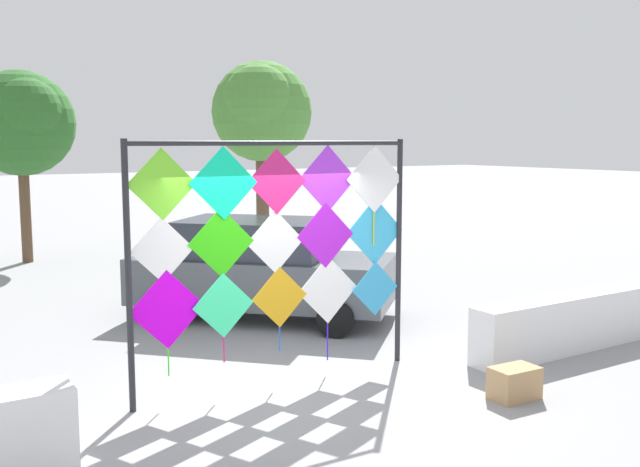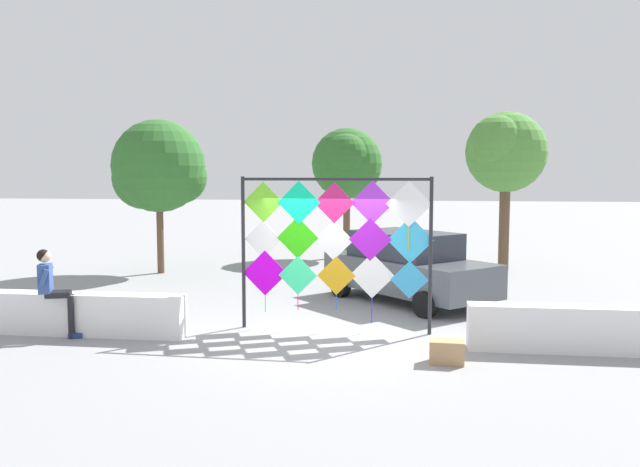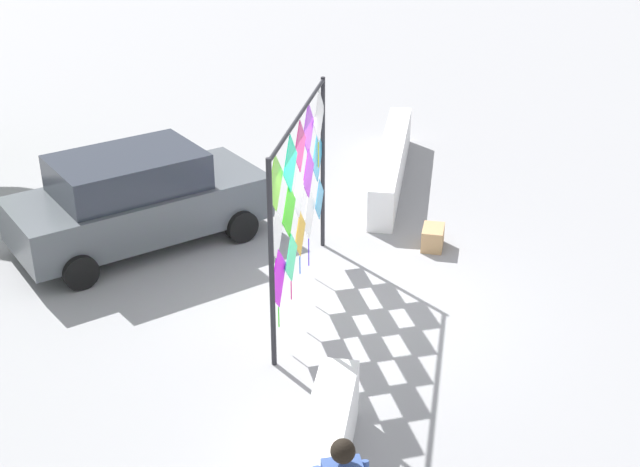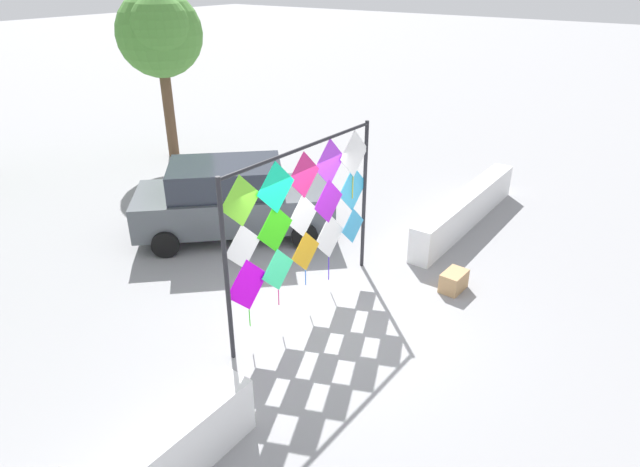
{
  "view_description": "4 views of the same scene",
  "coord_description": "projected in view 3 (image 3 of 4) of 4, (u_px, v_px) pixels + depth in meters",
  "views": [
    {
      "loc": [
        -3.94,
        -6.7,
        2.88
      ],
      "look_at": [
        0.66,
        0.53,
        1.79
      ],
      "focal_mm": 40.46,
      "sensor_mm": 36.0,
      "label": 1
    },
    {
      "loc": [
        1.49,
        -11.46,
        2.97
      ],
      "look_at": [
        -0.08,
        0.08,
        1.9
      ],
      "focal_mm": 36.67,
      "sensor_mm": 36.0,
      "label": 2
    },
    {
      "loc": [
        -10.73,
        -1.42,
        6.49
      ],
      "look_at": [
        -0.43,
        0.24,
        1.37
      ],
      "focal_mm": 47.48,
      "sensor_mm": 36.0,
      "label": 3
    },
    {
      "loc": [
        -6.23,
        -4.29,
        5.36
      ],
      "look_at": [
        0.06,
        0.26,
        1.53
      ],
      "focal_mm": 30.56,
      "sensor_mm": 36.0,
      "label": 4
    }
  ],
  "objects": [
    {
      "name": "ground",
      "position": [
        340.0,
        305.0,
        12.57
      ],
      "size": [
        120.0,
        120.0,
        0.0
      ],
      "primitive_type": "plane",
      "color": "gray"
    },
    {
      "name": "plaza_ledge_right",
      "position": [
        392.0,
        163.0,
        16.69
      ],
      "size": [
        4.77,
        0.45,
        0.78
      ],
      "primitive_type": "cube",
      "color": "white",
      "rests_on": "ground"
    },
    {
      "name": "kite_display_rack",
      "position": [
        300.0,
        188.0,
        12.0
      ],
      "size": [
        3.64,
        0.16,
        2.91
      ],
      "color": "#232328",
      "rests_on": "ground"
    },
    {
      "name": "parked_car",
      "position": [
        137.0,
        199.0,
        14.04
      ],
      "size": [
        4.18,
        4.25,
        1.62
      ],
      "color": "#4C5156",
      "rests_on": "ground"
    },
    {
      "name": "cardboard_box_large",
      "position": [
        433.0,
        238.0,
        14.18
      ],
      "size": [
        0.55,
        0.38,
        0.37
      ],
      "primitive_type": "cube",
      "rotation": [
        0.0,
        0.0,
        -0.05
      ],
      "color": "tan",
      "rests_on": "ground"
    }
  ]
}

